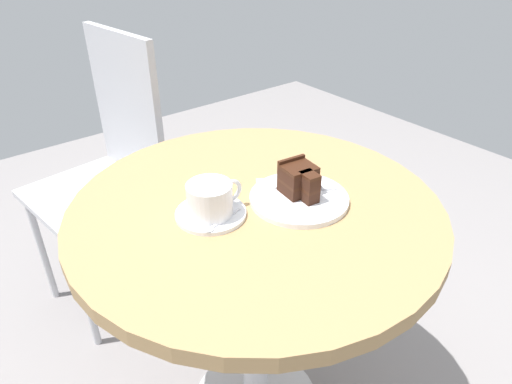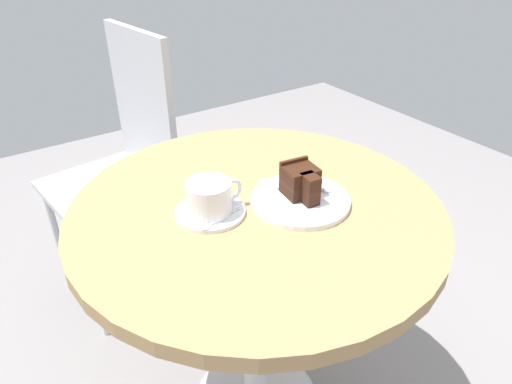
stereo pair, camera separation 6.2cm
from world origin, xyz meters
TOP-DOWN VIEW (x-y plane):
  - cafe_table at (0.00, 0.00)m, footprint 0.82×0.82m
  - saucer at (-0.10, 0.02)m, footprint 0.15×0.15m
  - coffee_cup at (-0.10, 0.02)m, footprint 0.13×0.09m
  - teaspoon at (-0.12, -0.02)m, footprint 0.10×0.03m
  - cake_plate at (0.08, -0.05)m, footprint 0.22×0.22m
  - cake_slice at (0.09, -0.04)m, footprint 0.08×0.10m
  - fork at (0.13, -0.05)m, footprint 0.12×0.10m
  - napkin at (0.08, -0.01)m, footprint 0.18×0.18m
  - cafe_chair at (-0.05, 0.71)m, footprint 0.42×0.42m

SIDE VIEW (x-z plane):
  - cafe_chair at x=-0.05m, z-range 0.09..1.05m
  - cafe_table at x=0.00m, z-range 0.25..0.97m
  - napkin at x=0.08m, z-range 0.72..0.73m
  - saucer at x=-0.10m, z-range 0.72..0.73m
  - cake_plate at x=0.08m, z-range 0.72..0.73m
  - teaspoon at x=-0.12m, z-range 0.73..0.74m
  - fork at x=0.13m, z-range 0.73..0.74m
  - coffee_cup at x=-0.10m, z-range 0.73..0.80m
  - cake_slice at x=0.09m, z-range 0.73..0.80m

